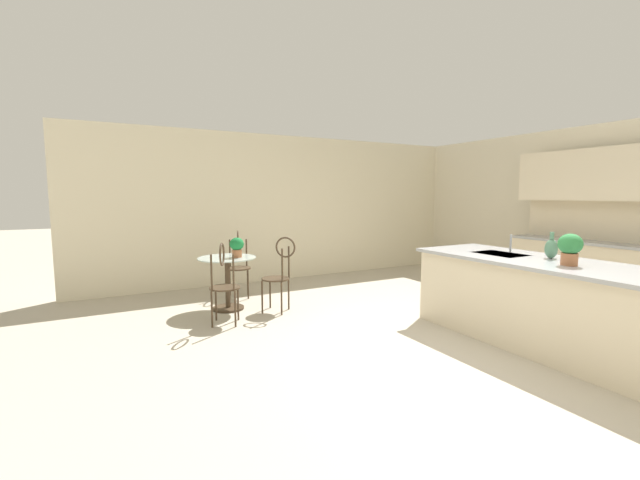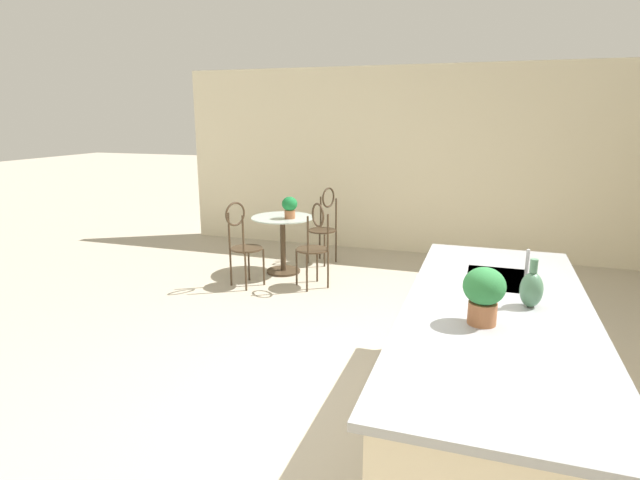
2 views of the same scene
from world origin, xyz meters
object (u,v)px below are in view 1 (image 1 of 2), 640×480
(chair_toward_desk, at_px, (238,261))
(chair_by_island, at_px, (279,271))
(vase_on_counter, at_px, (551,248))
(bistro_table, at_px, (228,278))
(potted_plant_counter_near, at_px, (570,247))
(chair_near_window, at_px, (224,280))
(potted_plant_on_table, at_px, (237,246))

(chair_toward_desk, bearing_deg, chair_by_island, 11.79)
(vase_on_counter, bearing_deg, chair_by_island, -138.33)
(bistro_table, distance_m, potted_plant_counter_near, 4.15)
(bistro_table, height_order, chair_toward_desk, chair_toward_desk)
(potted_plant_counter_near, relative_size, vase_on_counter, 1.08)
(bistro_table, distance_m, chair_toward_desk, 0.75)
(chair_near_window, xyz_separation_m, potted_plant_on_table, (-0.62, 0.36, 0.33))
(bistro_table, height_order, potted_plant_on_table, potted_plant_on_table)
(chair_toward_desk, relative_size, potted_plant_counter_near, 3.34)
(chair_toward_desk, relative_size, vase_on_counter, 3.62)
(chair_near_window, height_order, chair_toward_desk, same)
(potted_plant_on_table, xyz_separation_m, vase_on_counter, (2.84, 2.63, 0.13))
(chair_by_island, bearing_deg, potted_plant_counter_near, 34.37)
(chair_toward_desk, bearing_deg, potted_plant_counter_near, 28.75)
(potted_plant_on_table, distance_m, potted_plant_counter_near, 3.98)
(chair_near_window, height_order, vase_on_counter, vase_on_counter)
(bistro_table, height_order, potted_plant_counter_near, potted_plant_counter_near)
(chair_near_window, height_order, chair_by_island, same)
(chair_by_island, xyz_separation_m, potted_plant_counter_near, (2.78, 1.90, 0.53))
(potted_plant_on_table, bearing_deg, chair_by_island, 49.06)
(potted_plant_on_table, height_order, potted_plant_counter_near, potted_plant_counter_near)
(bistro_table, height_order, vase_on_counter, vase_on_counter)
(chair_toward_desk, bearing_deg, chair_near_window, -24.07)
(chair_near_window, relative_size, vase_on_counter, 3.62)
(potted_plant_on_table, bearing_deg, potted_plant_counter_near, 36.62)
(chair_toward_desk, bearing_deg, bistro_table, -29.05)
(chair_by_island, bearing_deg, chair_toward_desk, -168.21)
(bistro_table, relative_size, potted_plant_counter_near, 2.56)
(chair_by_island, bearing_deg, vase_on_counter, 41.67)
(chair_near_window, bearing_deg, potted_plant_counter_near, 46.71)
(bistro_table, relative_size, potted_plant_on_table, 2.89)
(bistro_table, distance_m, chair_near_window, 0.73)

